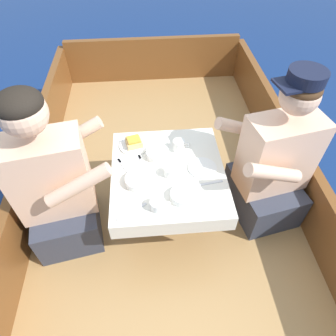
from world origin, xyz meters
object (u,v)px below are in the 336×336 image
(person_port, at_px, (56,187))
(coffee_cup_starboard, at_px, (158,205))
(coffee_cup_center, at_px, (179,145))
(person_starboard, at_px, (272,167))
(coffee_cup_port, at_px, (170,171))
(sandwich, at_px, (134,142))

(person_port, height_order, coffee_cup_starboard, person_port)
(coffee_cup_center, bearing_deg, person_starboard, -15.29)
(person_port, bearing_deg, coffee_cup_port, -9.03)
(coffee_cup_port, relative_size, coffee_cup_starboard, 0.92)
(person_port, bearing_deg, coffee_cup_starboard, -30.59)
(person_port, xyz_separation_m, person_starboard, (1.23, 0.06, -0.02))
(coffee_cup_center, bearing_deg, coffee_cup_port, -109.61)
(person_starboard, relative_size, coffee_cup_center, 10.28)
(person_port, relative_size, person_starboard, 1.00)
(coffee_cup_port, bearing_deg, sandwich, 127.99)
(person_port, distance_m, person_starboard, 1.24)
(person_port, height_order, coffee_cup_center, person_port)
(person_starboard, relative_size, coffee_cup_starboard, 9.74)
(coffee_cup_port, bearing_deg, coffee_cup_center, 70.39)
(coffee_cup_port, distance_m, coffee_cup_starboard, 0.23)
(person_port, height_order, person_starboard, person_port)
(sandwich, bearing_deg, coffee_cup_starboard, -76.14)
(person_port, xyz_separation_m, coffee_cup_port, (0.63, 0.01, 0.05))
(person_starboard, xyz_separation_m, coffee_cup_center, (-0.54, 0.15, 0.08))
(person_starboard, height_order, coffee_cup_port, person_starboard)
(person_port, distance_m, coffee_cup_starboard, 0.58)
(coffee_cup_starboard, height_order, coffee_cup_center, coffee_cup_center)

